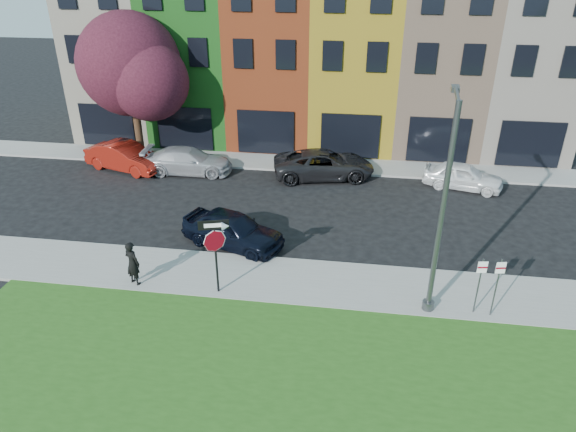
% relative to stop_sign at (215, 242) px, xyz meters
% --- Properties ---
extents(ground, '(120.00, 120.00, 0.00)m').
position_rel_stop_sign_xyz_m(ground, '(4.11, -1.88, -2.17)').
color(ground, black).
rests_on(ground, ground).
extents(sidewalk_near, '(40.00, 3.00, 0.12)m').
position_rel_stop_sign_xyz_m(sidewalk_near, '(6.11, 1.12, -2.11)').
color(sidewalk_near, gray).
rests_on(sidewalk_near, ground).
extents(sidewalk_far, '(40.00, 2.40, 0.12)m').
position_rel_stop_sign_xyz_m(sidewalk_far, '(1.11, 13.12, -2.11)').
color(sidewalk_far, gray).
rests_on(sidewalk_far, ground).
extents(rowhouse_block, '(30.00, 10.12, 10.00)m').
position_rel_stop_sign_xyz_m(rowhouse_block, '(1.61, 19.30, 2.81)').
color(rowhouse_block, beige).
rests_on(rowhouse_block, ground).
extents(stop_sign, '(1.02, 0.33, 2.88)m').
position_rel_stop_sign_xyz_m(stop_sign, '(0.00, 0.00, 0.00)').
color(stop_sign, black).
rests_on(stop_sign, sidewalk_near).
extents(man, '(0.93, 0.87, 1.72)m').
position_rel_stop_sign_xyz_m(man, '(-3.17, 0.07, -1.20)').
color(man, black).
rests_on(man, sidewalk_near).
extents(sedan_near, '(4.63, 5.55, 1.50)m').
position_rel_stop_sign_xyz_m(sedan_near, '(-0.30, 3.50, -1.42)').
color(sedan_near, black).
rests_on(sedan_near, ground).
extents(parked_car_red, '(4.41, 5.69, 1.56)m').
position_rel_stop_sign_xyz_m(parked_car_red, '(-8.34, 10.93, -1.40)').
color(parked_car_red, maroon).
rests_on(parked_car_red, ground).
extents(parked_car_silver, '(2.58, 5.11, 1.41)m').
position_rel_stop_sign_xyz_m(parked_car_silver, '(-4.70, 10.99, -1.47)').
color(parked_car_silver, '#A4A3A8').
rests_on(parked_car_silver, ground).
extents(parked_car_dark, '(4.67, 6.44, 1.51)m').
position_rel_stop_sign_xyz_m(parked_car_dark, '(2.84, 11.43, -1.42)').
color(parked_car_dark, black).
rests_on(parked_car_dark, ground).
extents(parked_car_white, '(3.50, 4.76, 1.36)m').
position_rel_stop_sign_xyz_m(parked_car_white, '(10.13, 11.01, -1.49)').
color(parked_car_white, white).
rests_on(parked_car_white, ground).
extents(street_lamp, '(0.55, 2.58, 7.20)m').
position_rel_stop_sign_xyz_m(street_lamp, '(7.39, 0.27, 1.58)').
color(street_lamp, '#4C4F52').
rests_on(street_lamp, sidewalk_near).
extents(parking_sign_a, '(0.32, 0.10, 2.10)m').
position_rel_stop_sign_xyz_m(parking_sign_a, '(8.89, 0.08, -0.73)').
color(parking_sign_a, '#4C4F52').
rests_on(parking_sign_a, sidewalk_near).
extents(parking_sign_b, '(0.32, 0.11, 2.19)m').
position_rel_stop_sign_xyz_m(parking_sign_b, '(9.43, 0.01, -0.69)').
color(parking_sign_b, '#4C4F52').
rests_on(parking_sign_b, sidewalk_near).
extents(tree_purple, '(6.91, 6.05, 8.20)m').
position_rel_stop_sign_xyz_m(tree_purple, '(-8.28, 13.23, 3.12)').
color(tree_purple, black).
rests_on(tree_purple, sidewalk_far).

